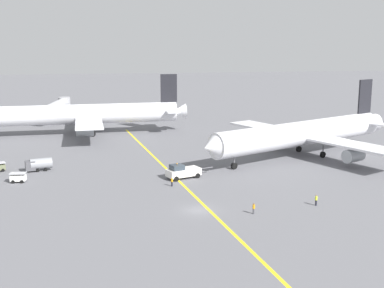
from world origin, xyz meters
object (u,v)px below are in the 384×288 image
at_px(airliner_being_pushed, 303,134).
at_px(pushback_tug, 183,171).
at_px(gse_baggage_cart_trailing, 18,178).
at_px(ground_crew_ramp_agent_by_cones, 254,208).
at_px(ground_crew_wing_walker_right, 316,200).
at_px(jet_bridge, 57,106).
at_px(gse_fuel_bowser_stubby, 38,164).
at_px(ground_crew_marshaller_foreground, 172,182).
at_px(airliner_at_gate_left, 80,115).

distance_m(airliner_being_pushed, pushback_tug, 30.78).
height_order(gse_baggage_cart_trailing, ground_crew_ramp_agent_by_cones, gse_baggage_cart_trailing).
height_order(gse_baggage_cart_trailing, ground_crew_wing_walker_right, gse_baggage_cart_trailing).
distance_m(ground_crew_wing_walker_right, jet_bridge, 100.92).
relative_size(pushback_tug, gse_baggage_cart_trailing, 3.23).
bearing_deg(gse_baggage_cart_trailing, ground_crew_wing_walker_right, -23.72).
distance_m(pushback_tug, gse_baggage_cart_trailing, 28.89).
bearing_deg(ground_crew_ramp_agent_by_cones, gse_fuel_bowser_stubby, 138.21).
distance_m(pushback_tug, ground_crew_marshaller_foreground, 5.45).
distance_m(gse_fuel_bowser_stubby, jet_bridge, 61.93).
xyz_separation_m(airliner_being_pushed, gse_baggage_cart_trailing, (-56.44, -11.10, -4.05)).
bearing_deg(gse_fuel_bowser_stubby, ground_crew_marshaller_foreground, -30.98).
bearing_deg(ground_crew_marshaller_foreground, gse_fuel_bowser_stubby, 149.02).
bearing_deg(gse_baggage_cart_trailing, ground_crew_marshaller_foreground, -14.45).
distance_m(gse_fuel_bowser_stubby, ground_crew_ramp_agent_by_cones, 45.15).
height_order(airliner_being_pushed, gse_fuel_bowser_stubby, airliner_being_pushed).
relative_size(pushback_tug, ground_crew_ramp_agent_by_cones, 5.72).
distance_m(airliner_being_pushed, ground_crew_ramp_agent_by_cones, 39.53).
relative_size(airliner_at_gate_left, gse_baggage_cart_trailing, 20.05).
distance_m(airliner_at_gate_left, ground_crew_ramp_agent_by_cones, 72.61).
bearing_deg(ground_crew_ramp_agent_by_cones, airliner_being_pushed, 58.93).
xyz_separation_m(airliner_being_pushed, pushback_tug, (-27.62, -13.07, -3.67)).
distance_m(ground_crew_ramp_agent_by_cones, jet_bridge, 98.63).
relative_size(gse_baggage_cart_trailing, ground_crew_wing_walker_right, 1.71).
relative_size(pushback_tug, gse_fuel_bowser_stubby, 1.77).
bearing_deg(ground_crew_wing_walker_right, jet_bridge, 117.12).
xyz_separation_m(gse_baggage_cart_trailing, gse_fuel_bowser_stubby, (2.49, 7.51, 0.47)).
bearing_deg(airliner_at_gate_left, ground_crew_ramp_agent_by_cones, -67.67).
distance_m(pushback_tug, ground_crew_ramp_agent_by_cones, 21.87).
height_order(ground_crew_wing_walker_right, ground_crew_marshaller_foreground, ground_crew_wing_walker_right).
relative_size(pushback_tug, ground_crew_wing_walker_right, 5.53).
xyz_separation_m(pushback_tug, gse_baggage_cart_trailing, (-28.82, 1.97, -0.39)).
height_order(gse_fuel_bowser_stubby, ground_crew_marshaller_foreground, gse_fuel_bowser_stubby).
distance_m(gse_baggage_cart_trailing, gse_fuel_bowser_stubby, 7.93).
xyz_separation_m(ground_crew_ramp_agent_by_cones, ground_crew_marshaller_foreground, (-9.87, 15.80, -0.02)).
distance_m(pushback_tug, gse_fuel_bowser_stubby, 27.98).
distance_m(gse_baggage_cart_trailing, jet_bridge, 69.42).
bearing_deg(ground_crew_wing_walker_right, airliner_being_pushed, 72.51).
height_order(airliner_being_pushed, gse_baggage_cart_trailing, airliner_being_pushed).
relative_size(pushback_tug, ground_crew_marshaller_foreground, 5.86).
height_order(ground_crew_ramp_agent_by_cones, jet_bridge, jet_bridge).
xyz_separation_m(airliner_at_gate_left, ground_crew_ramp_agent_by_cones, (27.54, -67.04, -4.48)).
height_order(gse_baggage_cart_trailing, jet_bridge, jet_bridge).
height_order(airliner_at_gate_left, jet_bridge, airliner_at_gate_left).
height_order(airliner_at_gate_left, ground_crew_wing_walker_right, airliner_at_gate_left).
xyz_separation_m(pushback_tug, ground_crew_ramp_agent_by_cones, (7.33, -20.60, -0.42)).
relative_size(airliner_at_gate_left, pushback_tug, 6.21).
distance_m(gse_baggage_cart_trailing, ground_crew_wing_walker_right, 50.80).
xyz_separation_m(ground_crew_wing_walker_right, jet_bridge, (-45.97, 89.76, 3.60)).
bearing_deg(pushback_tug, ground_crew_marshaller_foreground, -117.83).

